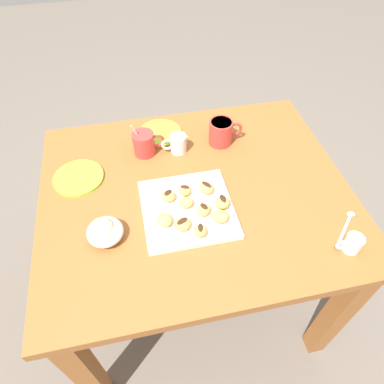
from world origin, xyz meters
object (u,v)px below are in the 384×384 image
at_px(coffee_mug_red_right, 221,131).
at_px(beignet_5, 220,217).
at_px(beignet_8, 182,224).
at_px(ice_cream_bowl, 105,231).
at_px(beignet_3, 168,196).
at_px(cream_pitcher_white, 178,143).
at_px(beignet_9, 200,231).
at_px(dining_table, 195,213).
at_px(beignet_7, 222,203).
at_px(saucer_lime_left, 160,133).
at_px(beignet_1, 185,191).
at_px(chocolate_sauce_pitcher, 353,243).
at_px(coffee_mug_red_left, 145,143).
at_px(beignet_2, 206,188).
at_px(beignet_4, 186,203).
at_px(saucer_lime_right, 79,178).
at_px(beignet_6, 164,220).
at_px(pastry_plate_square, 188,209).
at_px(beignet_0, 202,210).

height_order(coffee_mug_red_right, beignet_5, coffee_mug_red_right).
bearing_deg(beignet_8, ice_cream_bowl, 174.73).
bearing_deg(beignet_8, beignet_3, 101.31).
height_order(cream_pitcher_white, beignet_9, cream_pitcher_white).
bearing_deg(ice_cream_bowl, dining_table, 23.61).
xyz_separation_m(beignet_3, beignet_9, (0.07, -0.16, 0.00)).
bearing_deg(dining_table, cream_pitcher_white, 96.10).
bearing_deg(beignet_7, saucer_lime_left, 108.19).
relative_size(saucer_lime_left, beignet_7, 3.36).
bearing_deg(beignet_1, chocolate_sauce_pitcher, -34.33).
height_order(coffee_mug_red_left, cream_pitcher_white, coffee_mug_red_left).
bearing_deg(ice_cream_bowl, beignet_2, 17.51).
bearing_deg(saucer_lime_left, beignet_9, -84.88).
bearing_deg(beignet_4, beignet_1, 84.16).
height_order(saucer_lime_left, beignet_8, beignet_8).
distance_m(beignet_3, beignet_7, 0.18).
relative_size(saucer_lime_left, saucer_lime_right, 0.96).
relative_size(ice_cream_bowl, beignet_6, 1.99).
height_order(saucer_lime_right, beignet_9, beignet_9).
relative_size(coffee_mug_red_left, coffee_mug_red_right, 1.06).
distance_m(pastry_plate_square, beignet_0, 0.06).
xyz_separation_m(coffee_mug_red_right, beignet_4, (-0.20, -0.30, -0.02)).
height_order(dining_table, beignet_9, beignet_9).
height_order(pastry_plate_square, beignet_8, beignet_8).
distance_m(coffee_mug_red_right, saucer_lime_right, 0.55).
xyz_separation_m(beignet_4, beignet_9, (0.02, -0.12, 0.00)).
relative_size(beignet_3, beignet_5, 0.87).
xyz_separation_m(cream_pitcher_white, beignet_2, (0.05, -0.24, -0.01)).
relative_size(dining_table, cream_pitcher_white, 10.04).
xyz_separation_m(coffee_mug_red_left, beignet_1, (0.10, -0.25, -0.02)).
bearing_deg(saucer_lime_right, beignet_9, -42.20).
relative_size(cream_pitcher_white, beignet_8, 1.96).
xyz_separation_m(saucer_lime_right, beignet_8, (0.32, -0.29, 0.03)).
distance_m(saucer_lime_left, beignet_1, 0.35).
height_order(chocolate_sauce_pitcher, beignet_7, chocolate_sauce_pitcher).
height_order(beignet_3, beignet_7, beignet_7).
distance_m(beignet_2, beignet_3, 0.13).
relative_size(cream_pitcher_white, ice_cream_bowl, 0.95).
xyz_separation_m(dining_table, beignet_4, (-0.05, -0.07, 0.16)).
relative_size(beignet_7, beignet_9, 1.17).
height_order(beignet_1, beignet_9, same).
xyz_separation_m(pastry_plate_square, cream_pitcher_white, (0.02, 0.29, 0.03)).
height_order(beignet_0, beignet_1, beignet_0).
relative_size(saucer_lime_left, beignet_9, 3.94).
distance_m(dining_table, beignet_9, 0.25).
bearing_deg(beignet_6, beignet_3, 73.32).
bearing_deg(beignet_7, beignet_4, 165.97).
bearing_deg(chocolate_sauce_pitcher, beignet_1, 145.67).
relative_size(beignet_1, beignet_2, 0.80).
distance_m(chocolate_sauce_pitcher, beignet_9, 0.45).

